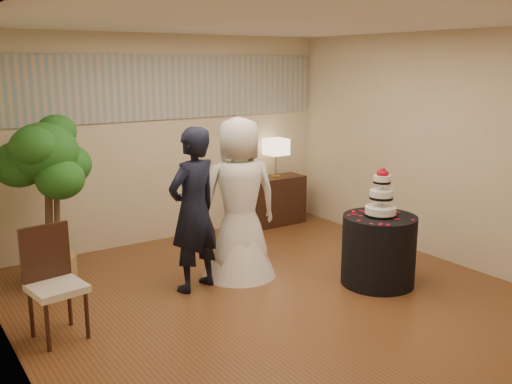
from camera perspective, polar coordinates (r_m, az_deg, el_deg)
floor at (r=6.15m, az=1.32°, el=-10.39°), size 5.00×5.00×0.00m
ceiling at (r=5.67m, az=1.47°, el=16.61°), size 5.00×5.00×0.00m
wall_back at (r=7.90m, az=-9.15°, el=5.21°), size 5.00×0.06×2.80m
wall_front at (r=4.02m, az=22.38°, el=-2.94°), size 5.00×0.06×2.80m
wall_left at (r=4.79m, az=-23.86°, el=-0.64°), size 0.06×5.00×2.80m
wall_right at (r=7.45m, az=17.36°, el=4.34°), size 0.06×5.00×2.80m
mural_border at (r=7.82m, az=-9.27°, el=10.28°), size 4.90×0.02×0.85m
groom at (r=6.11m, az=-6.27°, el=-1.79°), size 0.74×0.59×1.78m
bride at (r=6.47m, az=-1.70°, el=-0.60°), size 1.07×1.03×1.85m
cake_table at (r=6.51m, az=12.16°, el=-5.69°), size 0.97×0.97×0.78m
wedding_cake at (r=6.33m, az=12.44°, el=-0.01°), size 0.35×0.35×0.54m
console at (r=8.70m, az=1.98°, el=-0.85°), size 0.89×0.40×0.74m
table_lamp at (r=8.57m, az=2.01°, el=3.42°), size 0.30×0.30×0.58m
ficus_tree at (r=6.59m, az=-20.10°, el=-0.87°), size 1.26×1.26×1.91m
side_chair at (r=5.40m, az=-19.32°, el=-8.75°), size 0.53×0.55×1.01m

